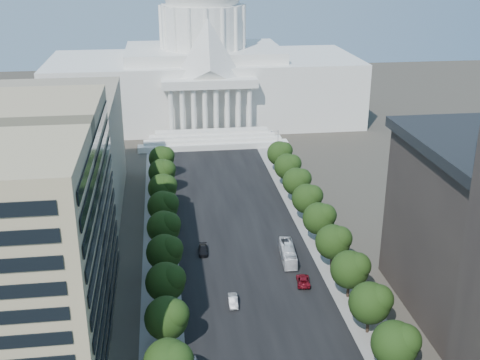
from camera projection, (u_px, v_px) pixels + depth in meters
name	position (u px, v px, depth m)	size (l,w,h in m)	color
road_asphalt	(233.00, 215.00, 156.88)	(30.00, 260.00, 0.01)	black
sidewalk_left	(160.00, 219.00, 154.56)	(8.00, 260.00, 0.02)	gray
sidewalk_right	(304.00, 211.00, 159.20)	(8.00, 260.00, 0.02)	gray
capitol	(204.00, 70.00, 237.37)	(120.00, 56.00, 73.00)	white
office_block_left_far	(43.00, 156.00, 154.84)	(38.00, 52.00, 30.00)	gray
tree_l_c	(168.00, 317.00, 102.29)	(7.79, 7.60, 9.97)	#33261C
tree_l_d	(167.00, 281.00, 113.38)	(7.79, 7.60, 9.97)	#33261C
tree_l_e	(166.00, 251.00, 124.48)	(7.79, 7.60, 9.97)	#33261C
tree_l_f	(165.00, 226.00, 135.57)	(7.79, 7.60, 9.97)	#33261C
tree_l_g	(164.00, 205.00, 146.66)	(7.79, 7.60, 9.97)	#33261C
tree_l_h	(164.00, 187.00, 157.76)	(7.79, 7.60, 9.97)	#33261C
tree_l_i	(163.00, 171.00, 168.85)	(7.79, 7.60, 9.97)	#33261C
tree_l_j	(163.00, 158.00, 179.94)	(7.79, 7.60, 9.97)	#33261C
tree_r_b	(397.00, 343.00, 95.60)	(7.79, 7.60, 9.97)	#33261C
tree_r_c	(372.00, 302.00, 106.69)	(7.79, 7.60, 9.97)	#33261C
tree_r_d	(352.00, 269.00, 117.79)	(7.79, 7.60, 9.97)	#33261C
tree_r_e	(335.00, 241.00, 128.88)	(7.79, 7.60, 9.97)	#33261C
tree_r_f	(320.00, 218.00, 139.97)	(7.79, 7.60, 9.97)	#33261C
tree_r_g	(308.00, 198.00, 151.07)	(7.79, 7.60, 9.97)	#33261C
tree_r_h	(298.00, 181.00, 162.16)	(7.79, 7.60, 9.97)	#33261C
tree_r_i	(289.00, 166.00, 173.25)	(7.79, 7.60, 9.97)	#33261C
tree_r_j	(281.00, 153.00, 184.35)	(7.79, 7.60, 9.97)	#33261C
streetlight_b	(382.00, 307.00, 106.37)	(2.61, 0.44, 9.00)	gray
streetlight_c	(341.00, 243.00, 129.48)	(2.61, 0.44, 9.00)	gray
streetlight_d	(313.00, 198.00, 152.59)	(2.61, 0.44, 9.00)	gray
streetlight_e	(292.00, 165.00, 175.70)	(2.61, 0.44, 9.00)	gray
streetlight_f	(276.00, 140.00, 198.81)	(2.61, 0.44, 9.00)	gray
car_silver	(233.00, 301.00, 117.29)	(1.74, 4.98, 1.64)	#9EA0A6
car_red	(303.00, 281.00, 124.52)	(2.61, 5.65, 1.57)	maroon
car_dark_b	(203.00, 250.00, 137.05)	(2.11, 5.19, 1.51)	black
city_bus	(288.00, 253.00, 133.85)	(2.76, 11.78, 3.28)	white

